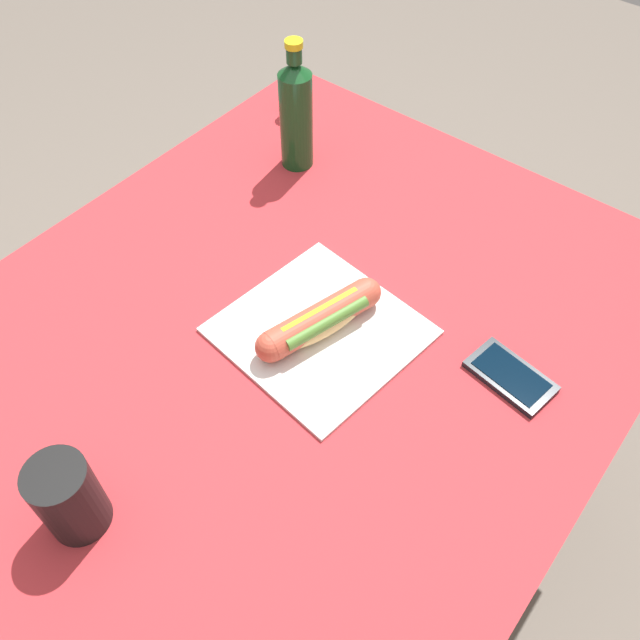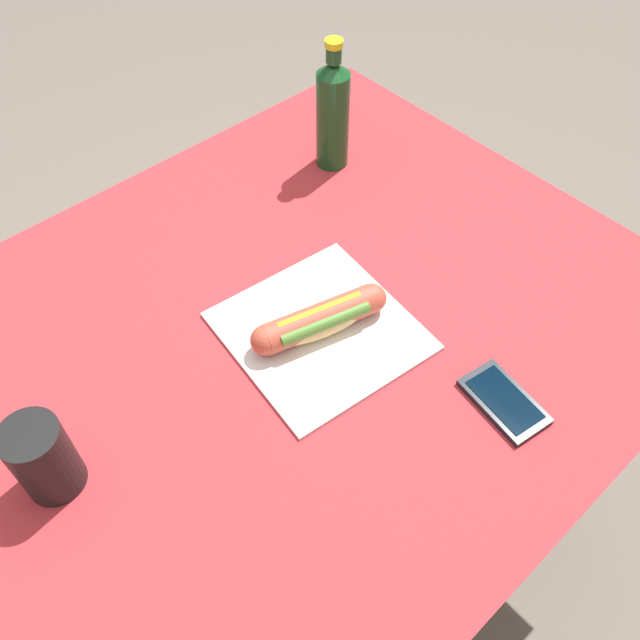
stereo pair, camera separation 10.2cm
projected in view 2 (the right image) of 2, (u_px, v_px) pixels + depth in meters
The scene contains 8 objects.
ground_plane at pixel (298, 515), 1.61m from camera, with size 6.00×6.00×0.00m, color #6B6056.
dining_table at pixel (288, 372), 1.14m from camera, with size 1.21×0.97×0.73m.
paper_wrapper at pixel (320, 331), 1.04m from camera, with size 0.27×0.28×0.01m, color silver.
hot_dog at pixel (320, 320), 1.02m from camera, with size 0.22×0.10×0.05m.
cell_phone at pixel (504, 401), 0.96m from camera, with size 0.09×0.14×0.01m.
soda_bottle at pixel (333, 113), 1.22m from camera, with size 0.06×0.06×0.25m.
drinking_cup at pixel (43, 458), 0.84m from camera, with size 0.08×0.08×0.12m, color black.
salt_shaker at pixel (340, 93), 1.39m from camera, with size 0.04×0.04×0.08m, color silver.
Camera 2 is at (0.39, 0.51, 1.55)m, focal length 37.44 mm.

